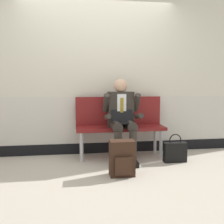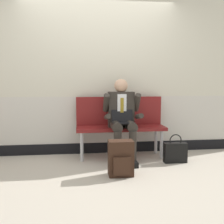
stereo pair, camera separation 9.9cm
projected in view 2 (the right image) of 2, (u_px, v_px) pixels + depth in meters
ground_plane at (102, 166)px, 3.76m from camera, size 18.00×18.00×0.00m
station_wall at (98, 73)px, 4.35m from camera, size 5.40×0.14×2.70m
bench_with_person at (120, 122)px, 4.21m from camera, size 1.40×0.42×0.96m
person_seated at (122, 117)px, 4.00m from camera, size 0.57×0.70×1.24m
backpack at (121, 159)px, 3.33m from camera, size 0.32×0.23×0.46m
handbag at (175, 152)px, 3.90m from camera, size 0.34×0.12×0.43m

